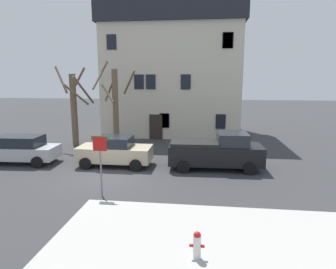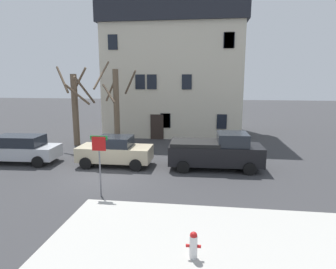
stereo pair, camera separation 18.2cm
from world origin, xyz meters
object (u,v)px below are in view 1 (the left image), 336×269
object	(u,v)px
tree_bare_mid	(115,104)
building_main	(173,68)
tree_bare_near	(74,106)
car_beige_sedan	(115,151)
fire_hydrant	(197,244)
car_silver_wagon	(20,149)
pickup_truck_black	(216,151)
street_sign_pole	(100,154)

from	to	relation	value
tree_bare_mid	building_main	bearing A→B (deg)	61.36
tree_bare_near	car_beige_sedan	world-z (taller)	tree_bare_near
tree_bare_near	fire_hydrant	world-z (taller)	tree_bare_near
tree_bare_near	car_beige_sedan	size ratio (longest dim) A/B	1.40
car_silver_wagon	pickup_truck_black	xyz separation A→B (m)	(11.70, 0.36, 0.13)
pickup_truck_black	fire_hydrant	xyz separation A→B (m)	(-0.83, -8.92, -0.48)
tree_bare_mid	street_sign_pole	xyz separation A→B (m)	(2.24, -9.50, -1.30)
building_main	pickup_truck_black	size ratio (longest dim) A/B	2.35
car_silver_wagon	car_beige_sedan	world-z (taller)	car_beige_sedan
building_main	tree_bare_near	world-z (taller)	building_main
fire_hydrant	street_sign_pole	bearing A→B (deg)	135.23
building_main	street_sign_pole	bearing A→B (deg)	-94.92
building_main	tree_bare_mid	bearing A→B (deg)	-118.64
pickup_truck_black	street_sign_pole	size ratio (longest dim) A/B	1.97
tree_bare_mid	street_sign_pole	world-z (taller)	tree_bare_mid
tree_bare_mid	pickup_truck_black	xyz separation A→B (m)	(7.30, -4.77, -2.18)
tree_bare_near	street_sign_pole	bearing A→B (deg)	-60.26
tree_bare_mid	fire_hydrant	bearing A→B (deg)	-64.73
car_beige_sedan	street_sign_pole	xyz separation A→B (m)	(0.80, -4.56, 1.01)
fire_hydrant	car_silver_wagon	bearing A→B (deg)	141.78
car_silver_wagon	pickup_truck_black	bearing A→B (deg)	1.78
car_silver_wagon	car_beige_sedan	distance (m)	5.84
building_main	tree_bare_near	distance (m)	10.00
fire_hydrant	tree_bare_near	bearing A→B (deg)	125.22
building_main	car_beige_sedan	bearing A→B (deg)	-100.72
building_main	street_sign_pole	xyz separation A→B (m)	(-1.39, -16.14, -4.16)
car_silver_wagon	pickup_truck_black	distance (m)	11.71
fire_hydrant	street_sign_pole	distance (m)	6.11
car_beige_sedan	fire_hydrant	bearing A→B (deg)	-60.12
tree_bare_mid	car_beige_sedan	world-z (taller)	tree_bare_mid
car_silver_wagon	street_sign_pole	world-z (taller)	street_sign_pole
car_beige_sedan	fire_hydrant	xyz separation A→B (m)	(5.03, -8.76, -0.34)
tree_bare_mid	car_silver_wagon	bearing A→B (deg)	-130.63
tree_bare_near	car_beige_sedan	distance (m)	7.02
building_main	pickup_truck_black	xyz separation A→B (m)	(3.67, -11.41, -5.03)
pickup_truck_black	car_beige_sedan	bearing A→B (deg)	-178.39
building_main	fire_hydrant	xyz separation A→B (m)	(2.84, -20.33, -5.51)
building_main	street_sign_pole	distance (m)	16.72
car_beige_sedan	street_sign_pole	world-z (taller)	street_sign_pole
building_main	tree_bare_mid	world-z (taller)	building_main
car_silver_wagon	street_sign_pole	distance (m)	8.01
car_silver_wagon	pickup_truck_black	world-z (taller)	pickup_truck_black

